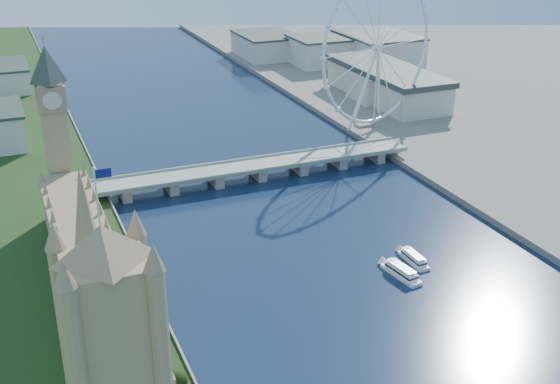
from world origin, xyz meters
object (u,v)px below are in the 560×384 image
london_eye (378,48)px  tour_boat_near (401,276)px  tour_boat_far (413,262)px  victoria_tower (116,367)px

london_eye → tour_boat_near: bearing=-115.9°
tour_boat_near → tour_boat_far: bearing=28.4°
london_eye → tour_boat_far: (-86.88, -196.55, -67.52)m
london_eye → tour_boat_far: 225.25m
london_eye → tour_boat_far: size_ratio=4.92×
tour_boat_far → london_eye: bearing=65.9°
london_eye → tour_boat_far: london_eye is taller
london_eye → victoria_tower: bearing=-130.4°
victoria_tower → tour_boat_near: bearing=31.2°
tour_boat_near → london_eye: bearing=56.0°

